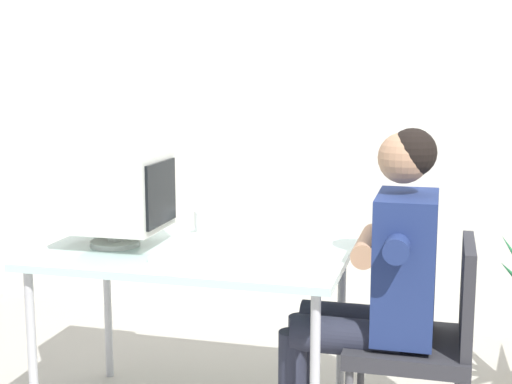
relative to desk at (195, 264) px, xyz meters
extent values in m
cube|color=silver|center=(0.30, 1.40, 0.81)|extent=(8.00, 0.10, 3.00)
cylinder|color=#B7B7BC|center=(-0.56, -0.33, -0.33)|extent=(0.04, 0.04, 0.71)
cylinder|color=#B7B7BC|center=(-0.56, 0.33, -0.33)|extent=(0.04, 0.04, 0.71)
cylinder|color=#B7B7BC|center=(0.56, 0.33, -0.33)|extent=(0.04, 0.04, 0.71)
cube|color=silver|center=(0.00, 0.00, 0.04)|extent=(1.24, 0.78, 0.03)
cylinder|color=silver|center=(-0.35, -0.01, 0.07)|extent=(0.21, 0.21, 0.02)
cylinder|color=silver|center=(-0.35, -0.01, 0.10)|extent=(0.06, 0.06, 0.05)
cube|color=silver|center=(-0.35, -0.01, 0.29)|extent=(0.41, 0.34, 0.31)
cube|color=black|center=(-0.14, -0.01, 0.29)|extent=(0.01, 0.29, 0.26)
cube|color=silver|center=(-0.01, -0.03, 0.07)|extent=(0.19, 0.43, 0.02)
cube|color=beige|center=(-0.01, -0.03, 0.09)|extent=(0.16, 0.39, 0.01)
cylinder|color=#4C4C51|center=(0.67, 0.18, -0.49)|extent=(0.03, 0.03, 0.39)
cube|color=#2D2D33|center=(0.86, -0.02, -0.26)|extent=(0.45, 0.45, 0.06)
cube|color=#2D2D33|center=(1.07, -0.02, -0.04)|extent=(0.04, 0.41, 0.39)
cube|color=navy|center=(0.84, -0.02, 0.06)|extent=(0.22, 0.38, 0.54)
sphere|color=#A57A5B|center=(0.82, -0.02, 0.46)|extent=(0.19, 0.19, 0.19)
sphere|color=black|center=(0.85, -0.02, 0.48)|extent=(0.18, 0.18, 0.18)
cylinder|color=#262838|center=(0.64, -0.11, -0.21)|extent=(0.41, 0.14, 0.14)
cylinder|color=#262838|center=(0.64, 0.07, -0.21)|extent=(0.41, 0.14, 0.14)
cylinder|color=#262838|center=(0.43, 0.07, -0.45)|extent=(0.11, 0.11, 0.47)
cylinder|color=navy|center=(0.82, -0.24, 0.18)|extent=(0.09, 0.14, 0.09)
cylinder|color=navy|center=(0.82, 0.20, 0.18)|extent=(0.09, 0.14, 0.09)
cylinder|color=#A57A5B|center=(0.70, -0.02, 0.13)|extent=(0.09, 0.38, 0.09)
cylinder|color=white|center=(-0.05, 0.26, 0.11)|extent=(0.07, 0.07, 0.11)
torus|color=white|center=(-0.05, 0.30, 0.11)|extent=(0.07, 0.01, 0.07)
camera|label=1|loc=(0.97, -2.72, 0.78)|focal=51.12mm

